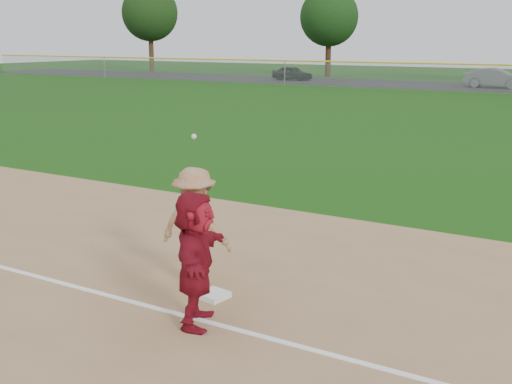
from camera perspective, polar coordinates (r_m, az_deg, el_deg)
The scene contains 9 objects.
ground at distance 9.86m, azimuth -4.50°, elevation -9.14°, with size 160.00×160.00×0.00m, color #16470D.
foul_line at distance 9.26m, azimuth -7.39°, elevation -10.59°, with size 60.00×0.10×0.01m, color white.
first_base at distance 9.69m, azimuth -3.79°, elevation -9.14°, with size 0.39×0.39×0.09m, color white.
base_runner at distance 8.56m, azimuth -5.40°, elevation -5.95°, with size 1.72×0.55×1.85m, color maroon.
car_left at distance 60.18m, azimuth 3.24°, elevation 10.51°, with size 1.52×3.78×1.29m, color black.
car_mid at distance 53.99m, azimuth 20.51°, elevation 9.47°, with size 1.61×4.61×1.52m, color slate.
first_base_play at distance 10.01m, azimuth -5.45°, elevation -3.04°, with size 1.25×0.79×2.39m.
tree_0 at distance 77.24m, azimuth -9.41°, elevation 15.42°, with size 6.40×6.40×9.81m.
tree_1 at distance 66.32m, azimuth 6.52°, elevation 15.20°, with size 5.80×5.80×8.75m.
Camera 1 is at (5.27, -7.42, 3.79)m, focal length 45.00 mm.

